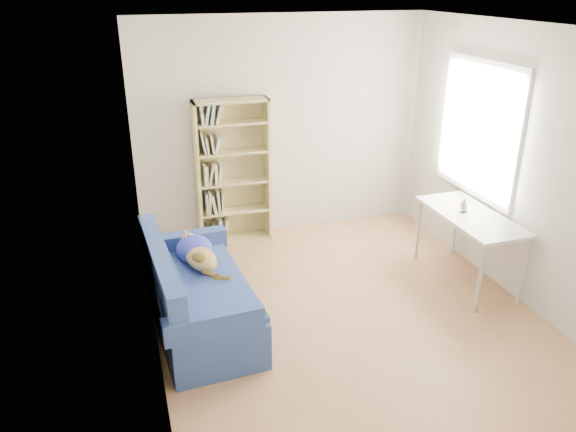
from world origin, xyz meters
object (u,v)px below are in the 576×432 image
(bookshelf, at_px, (233,178))
(desk, at_px, (470,221))
(sofa, at_px, (196,294))
(pen_cup, at_px, (464,207))

(bookshelf, bearing_deg, desk, -39.15)
(bookshelf, height_order, desk, bookshelf)
(sofa, bearing_deg, pen_cup, -2.01)
(bookshelf, xyz_separation_m, desk, (2.09, -1.70, -0.11))
(desk, relative_size, pen_cup, 8.63)
(sofa, bearing_deg, desk, -3.77)
(desk, bearing_deg, bookshelf, 140.85)
(sofa, bearing_deg, bookshelf, 63.16)
(bookshelf, relative_size, desk, 1.36)
(sofa, distance_m, desk, 2.84)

